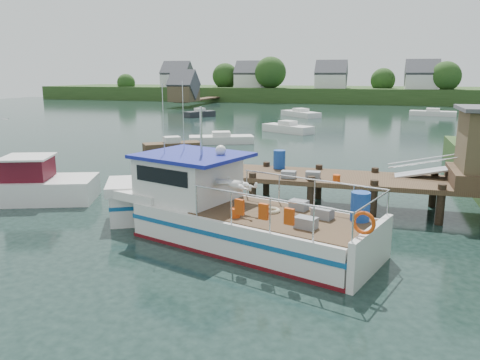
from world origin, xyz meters
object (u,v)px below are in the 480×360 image
(lobster_boat, at_px, (220,211))
(moored_a, at_px, (221,139))
(moored_b, at_px, (288,128))
(work_boat, at_px, (9,187))
(moored_rowboat, at_px, (172,147))
(moored_d, at_px, (301,113))
(moored_e, at_px, (200,114))
(moored_far, at_px, (433,113))
(dock, at_px, (427,161))

(lobster_boat, relative_size, moored_a, 2.00)
(moored_b, bearing_deg, work_boat, -109.72)
(moored_rowboat, relative_size, moored_d, 0.66)
(lobster_boat, relative_size, moored_d, 1.78)
(moored_a, height_order, moored_e, moored_e)
(moored_far, relative_size, moored_a, 1.12)
(dock, relative_size, moored_far, 2.64)
(lobster_boat, relative_size, work_boat, 1.38)
(lobster_boat, bearing_deg, work_boat, -171.94)
(moored_far, bearing_deg, lobster_boat, -109.68)
(moored_d, bearing_deg, moored_a, -108.54)
(lobster_boat, distance_m, moored_rowboat, 18.88)
(moored_a, distance_m, moored_e, 25.02)
(moored_d, distance_m, moored_e, 13.74)
(dock, relative_size, moored_a, 2.95)
(work_boat, bearing_deg, moored_d, 62.18)
(dock, distance_m, moored_far, 50.65)
(moored_rowboat, relative_size, moored_far, 0.66)
(moored_rowboat, bearing_deg, work_boat, -102.38)
(lobster_boat, xyz_separation_m, moored_far, (12.49, 55.49, -0.61))
(dock, height_order, moored_e, dock)
(work_boat, distance_m, moored_far, 58.41)
(moored_d, bearing_deg, moored_far, 6.98)
(moored_a, bearing_deg, dock, -52.45)
(dock, relative_size, moored_b, 3.01)
(moored_far, distance_m, moored_d, 18.67)
(work_boat, height_order, moored_a, work_boat)
(lobster_boat, height_order, moored_e, lobster_boat)
(dock, distance_m, work_boat, 18.34)
(moored_far, relative_size, moored_e, 1.43)
(lobster_boat, relative_size, moored_far, 1.79)
(work_boat, bearing_deg, moored_a, 59.58)
(moored_b, height_order, moored_d, moored_b)
(moored_a, relative_size, moored_b, 1.02)
(moored_far, distance_m, moored_e, 32.40)
(moored_a, xyz_separation_m, moored_d, (2.38, 26.89, 0.05))
(moored_a, bearing_deg, moored_d, 81.77)
(work_boat, relative_size, moored_d, 1.29)
(dock, xyz_separation_m, moored_a, (-14.57, 16.92, -1.88))
(moored_e, bearing_deg, moored_b, -19.61)
(lobster_boat, xyz_separation_m, work_boat, (-10.79, 1.92, -0.30))
(moored_e, bearing_deg, moored_d, 41.70)
(moored_rowboat, distance_m, moored_a, 5.97)
(work_boat, relative_size, moored_a, 1.45)
(moored_e, bearing_deg, dock, -33.84)
(moored_rowboat, xyz_separation_m, moored_a, (1.93, 5.65, -0.08))
(dock, distance_m, moored_d, 45.52)
(moored_d, height_order, moored_e, moored_e)
(work_boat, bearing_deg, dock, -10.64)
(work_boat, height_order, moored_rowboat, work_boat)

